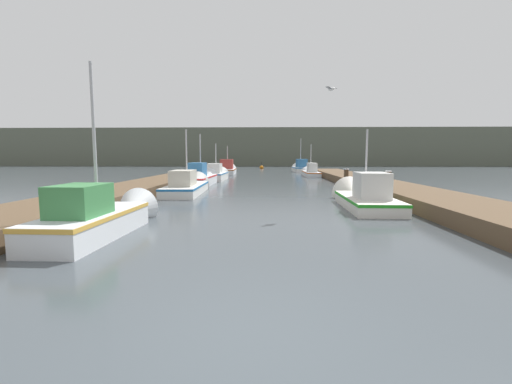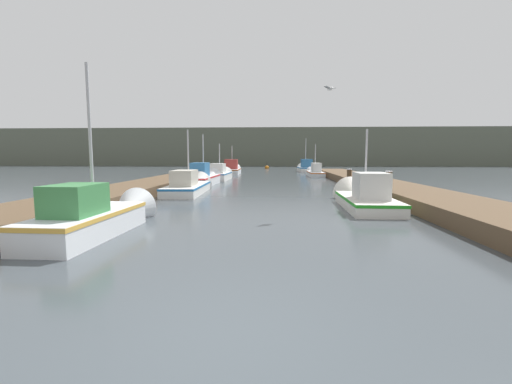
{
  "view_description": "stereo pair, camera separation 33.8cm",
  "coord_description": "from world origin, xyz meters",
  "px_view_note": "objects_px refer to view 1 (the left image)",
  "views": [
    {
      "loc": [
        0.17,
        -3.58,
        2.07
      ],
      "look_at": [
        -0.32,
        11.72,
        0.42
      ],
      "focal_mm": 24.0,
      "sensor_mm": 36.0,
      "label": 1
    },
    {
      "loc": [
        0.51,
        -3.56,
        2.07
      ],
      "look_at": [
        -0.32,
        11.72,
        0.42
      ],
      "focal_mm": 24.0,
      "sensor_mm": 36.0,
      "label": 2
    }
  ],
  "objects_px": {
    "mooring_piling_2": "(388,187)",
    "fishing_boat_2": "(188,186)",
    "fishing_boat_4": "(217,174)",
    "seagull_lead": "(331,89)",
    "fishing_boat_5": "(310,172)",
    "fishing_boat_1": "(362,196)",
    "fishing_boat_6": "(228,170)",
    "fishing_boat_7": "(300,168)",
    "mooring_piling_3": "(213,170)",
    "channel_buoy": "(262,167)",
    "fishing_boat_3": "(202,178)",
    "mooring_piling_1": "(201,172)",
    "mooring_piling_0": "(346,178)",
    "fishing_boat_0": "(103,216)"
  },
  "relations": [
    {
      "from": "fishing_boat_4",
      "to": "mooring_piling_3",
      "type": "distance_m",
      "value": 6.07
    },
    {
      "from": "fishing_boat_5",
      "to": "mooring_piling_2",
      "type": "height_order",
      "value": "fishing_boat_5"
    },
    {
      "from": "fishing_boat_4",
      "to": "fishing_boat_2",
      "type": "bearing_deg",
      "value": -89.31
    },
    {
      "from": "fishing_boat_5",
      "to": "mooring_piling_2",
      "type": "distance_m",
      "value": 19.48
    },
    {
      "from": "mooring_piling_2",
      "to": "seagull_lead",
      "type": "height_order",
      "value": "seagull_lead"
    },
    {
      "from": "fishing_boat_7",
      "to": "fishing_boat_1",
      "type": "bearing_deg",
      "value": -94.25
    },
    {
      "from": "fishing_boat_4",
      "to": "seagull_lead",
      "type": "relative_size",
      "value": 10.31
    },
    {
      "from": "channel_buoy",
      "to": "fishing_boat_3",
      "type": "bearing_deg",
      "value": -97.49
    },
    {
      "from": "fishing_boat_6",
      "to": "fishing_boat_7",
      "type": "relative_size",
      "value": 1.28
    },
    {
      "from": "mooring_piling_1",
      "to": "fishing_boat_0",
      "type": "bearing_deg",
      "value": -86.25
    },
    {
      "from": "mooring_piling_1",
      "to": "fishing_boat_5",
      "type": "bearing_deg",
      "value": 26.79
    },
    {
      "from": "fishing_boat_1",
      "to": "fishing_boat_6",
      "type": "distance_m",
      "value": 25.39
    },
    {
      "from": "fishing_boat_0",
      "to": "fishing_boat_7",
      "type": "xyz_separation_m",
      "value": [
        8.54,
        34.02,
        0.05
      ]
    },
    {
      "from": "fishing_boat_2",
      "to": "fishing_boat_5",
      "type": "relative_size",
      "value": 1.01
    },
    {
      "from": "channel_buoy",
      "to": "fishing_boat_4",
      "type": "bearing_deg",
      "value": -98.08
    },
    {
      "from": "fishing_boat_0",
      "to": "fishing_boat_7",
      "type": "relative_size",
      "value": 1.04
    },
    {
      "from": "fishing_boat_4",
      "to": "fishing_boat_6",
      "type": "distance_m",
      "value": 9.47
    },
    {
      "from": "fishing_boat_1",
      "to": "fishing_boat_3",
      "type": "height_order",
      "value": "fishing_boat_3"
    },
    {
      "from": "seagull_lead",
      "to": "mooring_piling_2",
      "type": "bearing_deg",
      "value": -4.79
    },
    {
      "from": "fishing_boat_1",
      "to": "mooring_piling_3",
      "type": "height_order",
      "value": "fishing_boat_1"
    },
    {
      "from": "fishing_boat_1",
      "to": "fishing_boat_4",
      "type": "relative_size",
      "value": 1.14
    },
    {
      "from": "fishing_boat_2",
      "to": "mooring_piling_0",
      "type": "distance_m",
      "value": 10.46
    },
    {
      "from": "mooring_piling_1",
      "to": "seagull_lead",
      "type": "bearing_deg",
      "value": -64.43
    },
    {
      "from": "mooring_piling_1",
      "to": "mooring_piling_3",
      "type": "relative_size",
      "value": 1.07
    },
    {
      "from": "fishing_boat_0",
      "to": "fishing_boat_6",
      "type": "xyz_separation_m",
      "value": [
        -0.01,
        29.29,
        0.01
      ]
    },
    {
      "from": "fishing_boat_1",
      "to": "mooring_piling_1",
      "type": "distance_m",
      "value": 18.02
    },
    {
      "from": "fishing_boat_3",
      "to": "fishing_boat_6",
      "type": "relative_size",
      "value": 1.03
    },
    {
      "from": "fishing_boat_1",
      "to": "channel_buoy",
      "type": "height_order",
      "value": "fishing_boat_1"
    },
    {
      "from": "seagull_lead",
      "to": "mooring_piling_3",
      "type": "bearing_deg",
      "value": 65.91
    },
    {
      "from": "fishing_boat_4",
      "to": "fishing_boat_6",
      "type": "bearing_deg",
      "value": 92.17
    },
    {
      "from": "fishing_boat_2",
      "to": "fishing_boat_4",
      "type": "bearing_deg",
      "value": 87.29
    },
    {
      "from": "fishing_boat_5",
      "to": "mooring_piling_3",
      "type": "distance_m",
      "value": 9.81
    },
    {
      "from": "fishing_boat_7",
      "to": "mooring_piling_0",
      "type": "distance_m",
      "value": 20.08
    },
    {
      "from": "fishing_boat_1",
      "to": "mooring_piling_0",
      "type": "relative_size",
      "value": 4.82
    },
    {
      "from": "fishing_boat_0",
      "to": "fishing_boat_6",
      "type": "bearing_deg",
      "value": 91.45
    },
    {
      "from": "fishing_boat_7",
      "to": "mooring_piling_3",
      "type": "xyz_separation_m",
      "value": [
        -9.63,
        -8.26,
        0.04
      ]
    },
    {
      "from": "fishing_boat_1",
      "to": "mooring_piling_2",
      "type": "height_order",
      "value": "fishing_boat_1"
    },
    {
      "from": "fishing_boat_2",
      "to": "fishing_boat_4",
      "type": "relative_size",
      "value": 1.24
    },
    {
      "from": "mooring_piling_2",
      "to": "mooring_piling_0",
      "type": "bearing_deg",
      "value": 90.02
    },
    {
      "from": "fishing_boat_6",
      "to": "mooring_piling_0",
      "type": "xyz_separation_m",
      "value": [
        9.64,
        -15.31,
        0.13
      ]
    },
    {
      "from": "fishing_boat_7",
      "to": "mooring_piling_3",
      "type": "height_order",
      "value": "fishing_boat_7"
    },
    {
      "from": "seagull_lead",
      "to": "fishing_boat_1",
      "type": "bearing_deg",
      "value": -0.21
    },
    {
      "from": "mooring_piling_2",
      "to": "fishing_boat_2",
      "type": "bearing_deg",
      "value": 158.61
    },
    {
      "from": "fishing_boat_1",
      "to": "mooring_piling_3",
      "type": "bearing_deg",
      "value": 116.2
    },
    {
      "from": "fishing_boat_0",
      "to": "mooring_piling_0",
      "type": "distance_m",
      "value": 16.98
    },
    {
      "from": "fishing_boat_0",
      "to": "fishing_boat_3",
      "type": "relative_size",
      "value": 0.79
    },
    {
      "from": "mooring_piling_2",
      "to": "fishing_boat_6",
      "type": "bearing_deg",
      "value": 112.61
    },
    {
      "from": "fishing_boat_5",
      "to": "mooring_piling_3",
      "type": "height_order",
      "value": "fishing_boat_5"
    },
    {
      "from": "fishing_boat_5",
      "to": "channel_buoy",
      "type": "distance_m",
      "value": 18.99
    },
    {
      "from": "mooring_piling_1",
      "to": "channel_buoy",
      "type": "bearing_deg",
      "value": 78.19
    }
  ]
}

